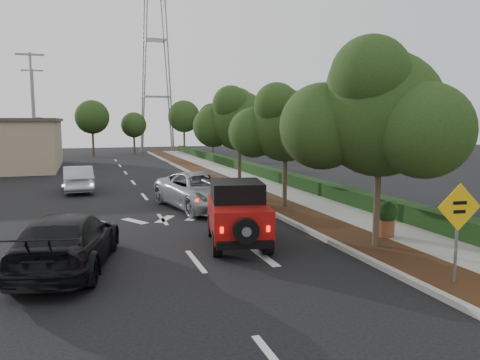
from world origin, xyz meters
name	(u,v)px	position (x,y,z in m)	size (l,w,h in m)	color
ground	(196,261)	(0.00, 0.00, 0.00)	(120.00, 120.00, 0.00)	black
curb	(228,191)	(4.60, 12.00, 0.07)	(0.20, 70.00, 0.15)	#9E9B93
planting_strip	(245,191)	(5.60, 12.00, 0.06)	(1.80, 70.00, 0.12)	black
sidewalk	(276,189)	(7.50, 12.00, 0.06)	(2.00, 70.00, 0.12)	gray
hedge	(298,182)	(8.90, 12.00, 0.40)	(0.80, 70.00, 0.80)	black
transmission_tower	(158,152)	(6.00, 48.00, 0.00)	(7.00, 4.00, 28.00)	slate
street_tree_near	(375,249)	(5.60, -0.50, 0.00)	(3.80, 3.80, 5.92)	black
street_tree_mid	(284,209)	(5.60, 6.50, 0.00)	(3.20, 3.20, 5.32)	black
street_tree_far	(240,189)	(5.60, 13.00, 0.00)	(3.40, 3.40, 5.62)	black
light_pole_a	(36,173)	(-6.50, 26.00, 0.00)	(2.00, 0.22, 9.00)	slate
light_pole_b	(37,161)	(-7.50, 38.00, 0.00)	(2.00, 0.22, 9.00)	slate
red_jeep	(237,212)	(1.74, 1.54, 1.03)	(2.42, 4.12, 2.02)	black
silver_suv_ahead	(201,191)	(2.05, 7.80, 0.82)	(2.72, 5.89, 1.64)	#A1A4A9
black_suv_oncoming	(67,241)	(-3.41, 0.39, 0.77)	(2.15, 5.28, 1.53)	black
silver_sedan_oncoming	(78,179)	(-3.31, 15.05, 0.73)	(1.54, 4.42, 1.46)	#A7A8AF
parked_suv	(11,164)	(-8.27, 26.28, 0.69)	(1.62, 4.03, 1.37)	#9C9FA3
speed_hump_sign	(458,220)	(5.40, -4.02, 1.66)	(1.12, 0.16, 2.40)	slate
terracotta_planter	(386,215)	(6.60, 0.38, 0.83)	(0.71, 0.71, 1.23)	brown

